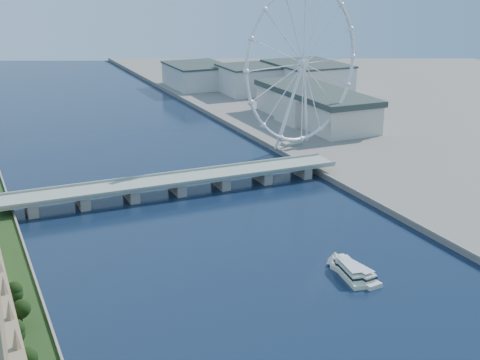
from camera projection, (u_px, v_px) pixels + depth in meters
westminster_bridge at (177, 183)px, 424.10m from camera, size 220.00×22.00×9.50m
london_eye at (303, 64)px, 499.20m from camera, size 113.60×39.12×124.30m
county_hall at (314, 124)px, 606.44m from camera, size 54.00×144.00×35.00m
city_skyline at (130, 93)px, 662.12m from camera, size 505.00×280.00×32.00m
tour_boat_near at (349, 276)px, 312.70m from camera, size 12.83×32.48×7.00m
tour_boat_far at (355, 278)px, 311.39m from camera, size 12.32×31.90×6.88m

